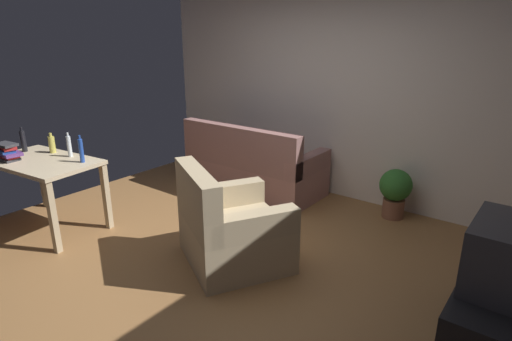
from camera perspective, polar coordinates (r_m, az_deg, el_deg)
name	(u,v)px	position (r m, az deg, el deg)	size (l,w,h in m)	color
ground_plane	(215,258)	(4.02, -5.59, -11.89)	(5.20, 4.40, 0.02)	olive
wall_rear	(333,89)	(5.33, 10.51, 10.99)	(5.20, 0.10, 2.70)	silver
couch	(253,169)	(5.46, -0.48, 0.25)	(1.77, 0.84, 0.92)	#996B66
tv_stand	(492,318)	(3.26, 29.66, -17.21)	(0.44, 1.10, 0.48)	black
tv	(506,256)	(3.04, 31.11, -10.04)	(0.41, 0.60, 0.44)	#2D2D33
desk	(43,170)	(4.87, -27.26, 0.08)	(1.27, 0.83, 0.76)	#C6B28E
potted_plant	(395,190)	(4.92, 18.58, -2.56)	(0.36, 0.36, 0.57)	brown
armchair	(229,230)	(3.79, -3.67, -8.10)	(1.20, 1.17, 0.92)	tan
bottle_dark	(23,141)	(5.24, -29.35, 3.59)	(0.06, 0.06, 0.28)	black
bottle_squat	(52,144)	(5.05, -26.25, 3.26)	(0.07, 0.07, 0.22)	#BCB24C
bottle_clear	(69,146)	(4.80, -24.28, 3.08)	(0.04, 0.04, 0.26)	silver
bottle_blue	(81,150)	(4.53, -22.89, 2.57)	(0.04, 0.04, 0.28)	#2347A3
book_stack	(8,152)	(4.94, -30.90, 2.20)	(0.26, 0.20, 0.18)	#333338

